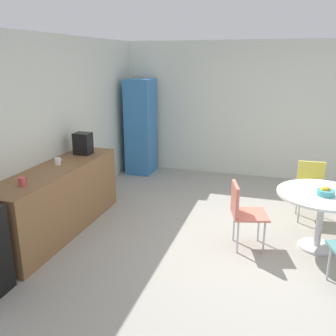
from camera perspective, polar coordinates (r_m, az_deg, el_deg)
name	(u,v)px	position (r m, az deg, el deg)	size (l,w,h in m)	color
ground_plane	(260,247)	(4.83, 14.07, -11.86)	(6.00, 6.00, 0.00)	#9E998E
wall_back	(44,132)	(5.36, -18.79, 5.40)	(6.00, 0.10, 2.60)	silver
wall_side_right	(274,111)	(7.33, 16.23, 8.48)	(0.10, 6.00, 2.60)	silver
counter_block	(58,200)	(5.14, -16.74, -4.75)	(2.33, 0.60, 0.90)	brown
locker_cabinet	(141,127)	(7.43, -4.22, 6.42)	(0.60, 0.50, 1.89)	#3372B2
round_table	(322,204)	(4.81, 22.84, -5.16)	(1.08, 1.08, 0.73)	silver
chair_coral	(242,208)	(4.57, 11.46, -6.12)	(0.52, 0.52, 0.83)	silver
chair_yellow	(311,184)	(5.72, 21.38, -2.27)	(0.44, 0.44, 0.83)	silver
fruit_bowl	(326,192)	(4.67, 23.37, -3.41)	(0.20, 0.20, 0.11)	teal
mug_white	(58,161)	(5.11, -16.79, 1.00)	(0.13, 0.08, 0.09)	white
mug_green	(22,181)	(4.42, -21.79, -1.95)	(0.13, 0.08, 0.09)	#D84C4C
mug_red	(86,149)	(5.67, -12.67, 2.84)	(0.13, 0.08, 0.09)	#D84C4C
coffee_maker	(83,144)	(5.57, -13.11, 3.73)	(0.20, 0.24, 0.32)	black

